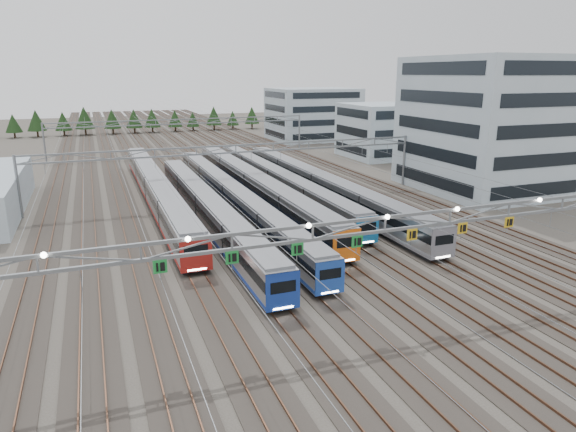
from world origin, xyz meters
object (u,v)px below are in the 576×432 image
object	(u,v)px
train_a	(156,189)
gantry_mid	(236,155)
train_e	(276,180)
depot_bldg_south	(484,125)
train_b	(207,208)
gantry_far	(182,126)
gantry_near	(385,227)
depot_bldg_north	(313,114)
train_d	(254,185)
train_c	(232,196)
depot_bldg_mid	(380,131)
train_f	(320,185)

from	to	relation	value
train_a	gantry_mid	size ratio (longest dim) A/B	1.03
train_e	depot_bldg_south	xyz separation A→B (m)	(30.39, -9.35, 8.05)
train_b	gantry_far	distance (m)	56.62
gantry_near	depot_bldg_north	distance (m)	107.30
train_a	depot_bldg_south	xyz separation A→B (m)	(48.39, -8.63, 7.88)
depot_bldg_north	train_e	bearing A→B (deg)	-118.37
depot_bldg_north	train_d	bearing A→B (deg)	-120.36
train_b	train_c	xyz separation A→B (m)	(4.50, 5.29, -0.10)
train_b	train_d	xyz separation A→B (m)	(9.00, 10.05, 0.10)
depot_bldg_mid	train_f	bearing A→B (deg)	-132.38
depot_bldg_north	train_f	bearing A→B (deg)	-112.65
depot_bldg_mid	gantry_mid	bearing A→B (deg)	-145.88
gantry_far	gantry_mid	bearing A→B (deg)	-90.00
train_a	gantry_near	world-z (taller)	gantry_near
train_c	depot_bldg_north	size ratio (longest dim) A/B	2.75
train_a	train_e	distance (m)	18.02
train_d	train_e	bearing A→B (deg)	35.06
train_e	depot_bldg_north	distance (m)	66.12
depot_bldg_south	train_d	bearing A→B (deg)	169.93
train_c	train_d	bearing A→B (deg)	46.63
train_d	train_f	bearing A→B (deg)	-19.22
train_a	train_d	distance (m)	13.72
train_d	gantry_far	bearing A→B (deg)	92.80
train_a	depot_bldg_mid	size ratio (longest dim) A/B	3.62
train_c	gantry_near	xyz separation A→B (m)	(2.20, -34.35, 5.16)
train_e	train_f	bearing A→B (deg)	-54.45
train_e	gantry_far	size ratio (longest dim) A/B	1.00
train_a	train_d	bearing A→B (deg)	-10.21
train_d	gantry_near	world-z (taller)	gantry_near
train_c	train_f	size ratio (longest dim) A/B	1.06
train_a	train_e	world-z (taller)	train_a
train_b	train_c	world-z (taller)	train_b
depot_bldg_north	depot_bldg_mid	bearing A→B (deg)	-87.84
train_b	gantry_mid	world-z (taller)	gantry_mid
train_a	depot_bldg_south	world-z (taller)	depot_bldg_south
train_a	train_b	bearing A→B (deg)	-70.17
train_c	train_e	bearing A→B (deg)	41.35
gantry_near	depot_bldg_north	bearing A→B (deg)	69.18
train_c	train_d	world-z (taller)	train_d
train_b	depot_bldg_mid	world-z (taller)	depot_bldg_mid
train_f	gantry_far	world-z (taller)	gantry_far
depot_bldg_south	depot_bldg_north	xyz separation A→B (m)	(0.94, 67.38, -3.20)
train_b	depot_bldg_mid	size ratio (longest dim) A/B	3.30
train_b	train_c	size ratio (longest dim) A/B	0.87
gantry_far	depot_bldg_north	distance (m)	41.00
depot_bldg_mid	train_d	bearing A→B (deg)	-143.29
gantry_near	depot_bldg_mid	xyz separation A→B (m)	(39.40, 66.78, -1.44)
train_d	gantry_near	distance (m)	39.50
depot_bldg_north	train_b	bearing A→B (deg)	-122.19
gantry_mid	depot_bldg_south	size ratio (longest dim) A/B	2.56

